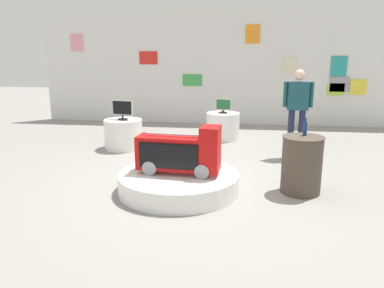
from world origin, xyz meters
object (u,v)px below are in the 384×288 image
(main_display_pedestal, at_px, (179,182))
(novelty_firetruck_tv, at_px, (180,154))
(side_table_round, at_px, (302,164))
(bottle_on_side_table, at_px, (305,128))
(tv_on_center_rear, at_px, (122,109))
(shopper_browsing_near_truck, at_px, (298,107))
(tv_on_left_rear, at_px, (223,106))
(display_pedestal_center_rear, at_px, (123,134))
(display_pedestal_left_rear, at_px, (223,126))

(main_display_pedestal, xyz_separation_m, novelty_firetruck_tv, (0.02, -0.01, 0.44))
(side_table_round, distance_m, bottle_on_side_table, 0.52)
(tv_on_center_rear, bearing_deg, novelty_firetruck_tv, -55.86)
(novelty_firetruck_tv, xyz_separation_m, shopper_browsing_near_truck, (1.93, 2.15, 0.42))
(shopper_browsing_near_truck, bearing_deg, side_table_round, -94.79)
(bottle_on_side_table, bearing_deg, tv_on_center_rear, 148.29)
(main_display_pedestal, bearing_deg, shopper_browsing_near_truck, 47.69)
(main_display_pedestal, relative_size, tv_on_left_rear, 4.84)
(main_display_pedestal, distance_m, tv_on_left_rear, 3.65)
(main_display_pedestal, relative_size, display_pedestal_center_rear, 2.22)
(tv_on_left_rear, bearing_deg, side_table_round, -68.54)
(main_display_pedestal, xyz_separation_m, side_table_round, (1.79, 0.19, 0.29))
(display_pedestal_center_rear, relative_size, side_table_round, 0.95)
(main_display_pedestal, bearing_deg, tv_on_center_rear, 123.84)
(tv_on_left_rear, distance_m, shopper_browsing_near_truck, 2.07)
(main_display_pedestal, distance_m, novelty_firetruck_tv, 0.44)
(display_pedestal_left_rear, height_order, tv_on_center_rear, tv_on_center_rear)
(novelty_firetruck_tv, distance_m, display_pedestal_center_rear, 2.90)
(tv_on_left_rear, height_order, shopper_browsing_near_truck, shopper_browsing_near_truck)
(tv_on_center_rear, distance_m, bottle_on_side_table, 4.00)
(main_display_pedestal, height_order, display_pedestal_left_rear, display_pedestal_left_rear)
(display_pedestal_left_rear, bearing_deg, display_pedestal_center_rear, -150.04)
(display_pedestal_left_rear, relative_size, bottle_on_side_table, 3.05)
(display_pedestal_left_rear, height_order, tv_on_left_rear, tv_on_left_rear)
(tv_on_left_rear, distance_m, tv_on_center_rear, 2.37)
(main_display_pedestal, bearing_deg, tv_on_left_rear, 82.63)
(bottle_on_side_table, bearing_deg, display_pedestal_left_rear, 112.34)
(novelty_firetruck_tv, height_order, side_table_round, novelty_firetruck_tv)
(main_display_pedestal, bearing_deg, display_pedestal_center_rear, 123.81)
(display_pedestal_left_rear, xyz_separation_m, tv_on_left_rear, (0.00, -0.00, 0.48))
(main_display_pedestal, height_order, novelty_firetruck_tv, novelty_firetruck_tv)
(side_table_round, relative_size, bottle_on_side_table, 3.30)
(main_display_pedestal, distance_m, side_table_round, 1.82)
(tv_on_center_rear, height_order, shopper_browsing_near_truck, shopper_browsing_near_truck)
(display_pedestal_center_rear, relative_size, shopper_browsing_near_truck, 0.47)
(novelty_firetruck_tv, distance_m, tv_on_center_rear, 2.89)
(bottle_on_side_table, relative_size, shopper_browsing_near_truck, 0.15)
(display_pedestal_center_rear, distance_m, bottle_on_side_table, 4.05)
(side_table_round, bearing_deg, tv_on_center_rear, 147.09)
(novelty_firetruck_tv, bearing_deg, tv_on_left_rear, 83.02)
(tv_on_center_rear, xyz_separation_m, bottle_on_side_table, (3.40, -2.10, 0.10))
(main_display_pedestal, relative_size, bottle_on_side_table, 6.96)
(tv_on_center_rear, relative_size, side_table_round, 0.54)
(tv_on_left_rear, distance_m, bottle_on_side_table, 3.56)
(side_table_round, height_order, shopper_browsing_near_truck, shopper_browsing_near_truck)
(novelty_firetruck_tv, distance_m, tv_on_left_rear, 3.60)
(display_pedestal_left_rear, bearing_deg, bottle_on_side_table, -67.66)
(shopper_browsing_near_truck, bearing_deg, display_pedestal_left_rear, 136.36)
(display_pedestal_center_rear, bearing_deg, bottle_on_side_table, -31.75)
(tv_on_left_rear, relative_size, display_pedestal_center_rear, 0.46)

